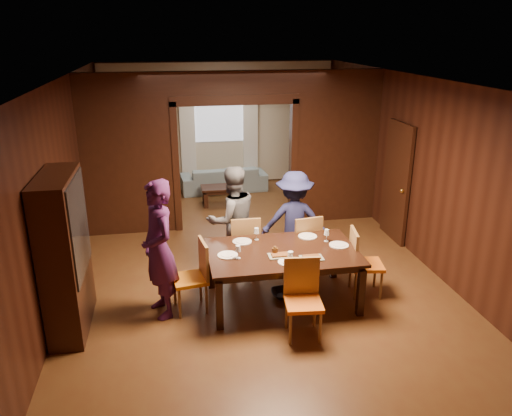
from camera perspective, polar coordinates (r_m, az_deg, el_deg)
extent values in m
plane|color=#593019|center=(8.24, -0.68, -5.97)|extent=(9.00, 9.00, 0.00)
cube|color=silver|center=(7.46, -0.77, 14.54)|extent=(5.50, 9.00, 0.02)
cube|color=black|center=(12.08, -4.28, 9.54)|extent=(5.50, 0.02, 2.90)
cube|color=black|center=(7.78, -21.14, 2.54)|extent=(0.02, 9.00, 2.90)
cube|color=black|center=(8.60, 17.73, 4.48)|extent=(0.02, 9.00, 2.90)
cube|color=black|center=(9.27, -14.24, 4.27)|extent=(1.65, 0.15, 2.40)
cube|color=black|center=(9.76, 8.98, 5.40)|extent=(1.65, 0.15, 2.40)
cube|color=black|center=(9.06, -2.47, 13.86)|extent=(5.50, 0.15, 0.50)
cube|color=beige|center=(12.05, -4.26, 9.52)|extent=(5.40, 0.04, 2.85)
imported|color=#461A4C|center=(6.52, -11.03, -4.68)|extent=(0.64, 0.78, 1.84)
imported|color=#55575D|center=(7.59, -2.73, -1.39)|extent=(0.96, 0.83, 1.69)
imported|color=#1C1F47|center=(7.75, 4.37, -1.43)|extent=(1.10, 0.74, 1.57)
imported|color=#7D97A4|center=(11.72, -3.73, 3.40)|extent=(2.02, 0.91, 0.58)
imported|color=black|center=(6.84, 3.33, -4.21)|extent=(0.36, 0.36, 0.09)
cube|color=black|center=(6.93, 3.02, -7.75)|extent=(2.02, 1.26, 0.76)
cube|color=black|center=(10.78, -4.12, 1.44)|extent=(0.80, 0.50, 0.40)
cube|color=black|center=(6.51, -21.01, -4.98)|extent=(0.40, 1.20, 2.00)
cube|color=black|center=(9.11, 15.78, 2.88)|extent=(0.06, 0.90, 2.10)
cube|color=silver|center=(11.98, -4.28, 10.67)|extent=(1.20, 0.03, 1.30)
cube|color=white|center=(11.97, -7.81, 8.35)|extent=(0.35, 0.06, 2.40)
cube|color=white|center=(12.12, -0.63, 8.67)|extent=(0.35, 0.06, 2.40)
cylinder|color=white|center=(6.62, -3.25, -5.39)|extent=(0.27, 0.27, 0.01)
cylinder|color=silver|center=(7.02, -1.59, -3.85)|extent=(0.27, 0.27, 0.01)
cylinder|color=silver|center=(7.23, 5.91, -3.23)|extent=(0.27, 0.27, 0.01)
cylinder|color=silver|center=(7.00, 9.45, -4.20)|extent=(0.27, 0.27, 0.01)
cylinder|color=white|center=(6.44, 3.71, -6.18)|extent=(0.27, 0.27, 0.01)
cube|color=gray|center=(6.59, 2.74, -5.41)|extent=(0.30, 0.20, 0.04)
cube|color=gray|center=(6.56, 6.38, -5.63)|extent=(0.30, 0.20, 0.04)
cylinder|color=white|center=(6.43, 3.95, -5.56)|extent=(0.07, 0.07, 0.14)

